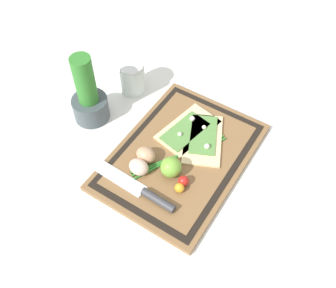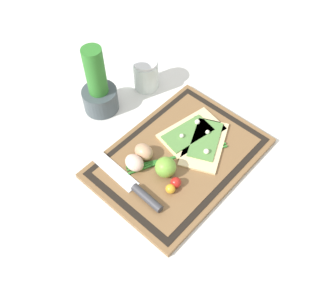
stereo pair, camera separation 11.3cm
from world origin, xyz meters
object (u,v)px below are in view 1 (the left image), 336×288
object	(u,v)px
knife	(147,194)
egg_pink	(139,167)
cherry_tomato_yellow	(179,188)
herb_pot	(89,98)
pizza_slice_far	(187,130)
egg_brown	(146,155)
lime	(171,167)
pizza_slice_near	(203,138)
sauce_jar	(132,79)
cherry_tomato_red	(183,181)

from	to	relation	value
knife	egg_pink	xyz separation A→B (m)	(0.05, 0.06, 0.01)
egg_pink	cherry_tomato_yellow	bearing A→B (deg)	-86.21
egg_pink	herb_pot	xyz separation A→B (m)	(0.10, 0.25, 0.04)
pizza_slice_far	egg_brown	distance (m)	0.16
pizza_slice_far	egg_brown	world-z (taller)	egg_brown
knife	egg_brown	world-z (taller)	egg_brown
knife	lime	bearing A→B (deg)	-9.79
egg_pink	cherry_tomato_yellow	xyz separation A→B (m)	(0.01, -0.13, -0.01)
pizza_slice_near	pizza_slice_far	world-z (taller)	same
knife	sauce_jar	world-z (taller)	sauce_jar
knife	egg_brown	xyz separation A→B (m)	(0.10, 0.07, 0.01)
knife	cherry_tomato_red	xyz separation A→B (m)	(0.08, -0.06, 0.01)
egg_pink	cherry_tomato_red	world-z (taller)	egg_pink
pizza_slice_near	cherry_tomato_yellow	xyz separation A→B (m)	(-0.19, -0.03, 0.01)
pizza_slice_far	herb_pot	xyz separation A→B (m)	(-0.10, 0.29, 0.06)
lime	cherry_tomato_yellow	world-z (taller)	lime
knife	cherry_tomato_yellow	bearing A→B (deg)	-47.75
knife	cherry_tomato_red	world-z (taller)	cherry_tomato_red
cherry_tomato_yellow	sauce_jar	world-z (taller)	sauce_jar
herb_pot	pizza_slice_near	bearing A→B (deg)	-75.02
sauce_jar	pizza_slice_far	bearing A→B (deg)	-105.65
cherry_tomato_red	cherry_tomato_yellow	size ratio (longest dim) A/B	1.11
knife	herb_pot	xyz separation A→B (m)	(0.15, 0.31, 0.05)
pizza_slice_far	sauce_jar	xyz separation A→B (m)	(0.07, 0.25, 0.02)
pizza_slice_near	pizza_slice_far	distance (m)	0.06
pizza_slice_near	lime	bearing A→B (deg)	173.81
pizza_slice_near	pizza_slice_far	bearing A→B (deg)	86.47
egg_brown	cherry_tomato_yellow	size ratio (longest dim) A/B	2.15
egg_brown	pizza_slice_near	bearing A→B (deg)	-33.69
cherry_tomato_yellow	herb_pot	xyz separation A→B (m)	(0.09, 0.38, 0.05)
pizza_slice_near	knife	xyz separation A→B (m)	(-0.25, 0.03, 0.00)
pizza_slice_near	herb_pot	xyz separation A→B (m)	(-0.09, 0.35, 0.06)
knife	lime	distance (m)	0.10
herb_pot	knife	bearing A→B (deg)	-115.98
egg_brown	lime	xyz separation A→B (m)	(-0.00, -0.08, 0.01)
pizza_slice_near	knife	world-z (taller)	pizza_slice_near
pizza_slice_near	sauce_jar	world-z (taller)	sauce_jar
lime	sauce_jar	bearing A→B (deg)	52.26
pizza_slice_near	cherry_tomato_red	bearing A→B (deg)	-169.34
herb_pot	lime	bearing A→B (deg)	-100.13
pizza_slice_far	knife	xyz separation A→B (m)	(-0.25, -0.02, 0.00)
pizza_slice_far	lime	world-z (taller)	lime
lime	sauce_jar	world-z (taller)	sauce_jar
pizza_slice_near	herb_pot	bearing A→B (deg)	104.98
pizza_slice_far	lime	distance (m)	0.16
pizza_slice_near	lime	xyz separation A→B (m)	(-0.15, 0.02, 0.02)
pizza_slice_far	herb_pot	distance (m)	0.31
knife	egg_brown	bearing A→B (deg)	35.43
pizza_slice_far	sauce_jar	distance (m)	0.26
pizza_slice_far	knife	distance (m)	0.25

